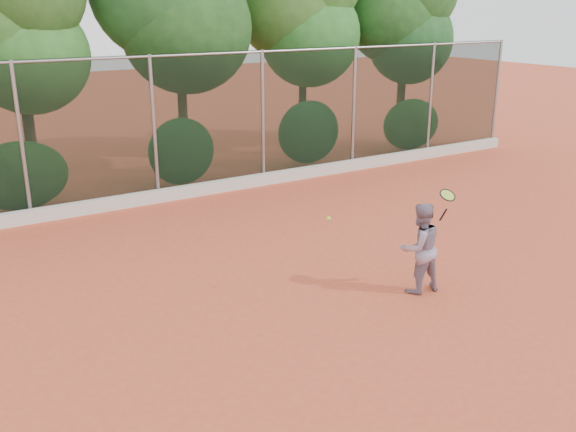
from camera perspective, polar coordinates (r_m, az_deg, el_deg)
ground at (r=10.34m, az=2.99°, el=-8.08°), size 80.00×80.00×0.00m
concrete_curb at (r=15.97m, az=-11.21°, el=1.79°), size 24.00×0.20×0.30m
tennis_player at (r=10.79m, az=11.62°, el=-2.81°), size 0.81×0.66×1.54m
chainlink_fence at (r=15.74m, az=-11.83°, el=7.92°), size 24.09×0.09×3.50m
foliage_backdrop at (r=17.22m, az=-16.64°, el=16.95°), size 23.70×3.63×7.55m
tennis_racket at (r=10.63m, az=13.96°, el=1.61°), size 0.30×0.28×0.56m
tennis_ball_in_flight at (r=10.14m, az=3.62°, el=-0.23°), size 0.07×0.07×0.07m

